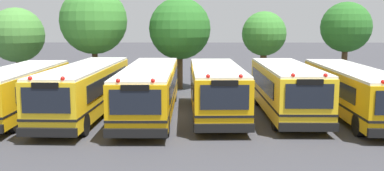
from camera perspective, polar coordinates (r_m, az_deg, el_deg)
The scene contains 12 objects.
ground_plane at distance 22.17m, azimuth -0.97°, elevation -4.09°, with size 160.00×160.00×0.00m, color #38383D.
school_bus_0 at distance 23.76m, azimuth -22.32°, elevation -0.52°, with size 2.75×10.03×2.60m.
school_bus_1 at distance 22.64m, azimuth -14.12°, elevation -0.37°, with size 2.71×11.09×2.75m.
school_bus_2 at distance 22.21m, azimuth -5.71°, elevation -0.41°, with size 2.64×11.55×2.67m.
school_bus_3 at distance 21.86m, azimuth 3.26°, elevation -0.44°, with size 2.76×9.41×2.74m.
school_bus_4 at distance 22.51m, azimuth 12.58°, elevation -0.35°, with size 2.53×9.32×2.76m.
school_bus_5 at distance 23.45m, azimuth 20.72°, elevation -0.51°, with size 2.66×11.25×2.62m.
tree_0 at distance 33.59m, azimuth -22.45°, elevation 6.20°, with size 3.97×3.97×5.90m.
tree_1 at distance 31.04m, azimuth -13.04°, elevation 8.65°, with size 4.74×4.74×7.32m.
tree_2 at distance 30.83m, azimuth -1.77°, elevation 7.71°, with size 4.45×4.45×6.61m.
tree_3 at distance 31.35m, azimuth 9.85°, elevation 6.77°, with size 3.21×3.21×5.63m.
tree_4 at distance 32.73m, azimuth 20.13°, elevation 7.32°, with size 3.61×3.61×6.30m.
Camera 1 is at (0.59, -21.63, 4.85)m, focal length 39.60 mm.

